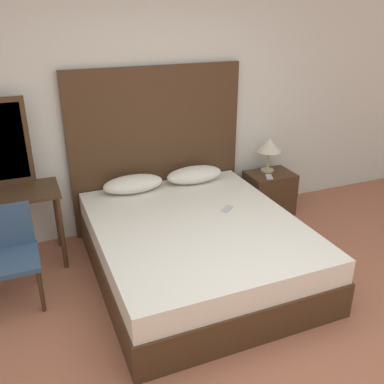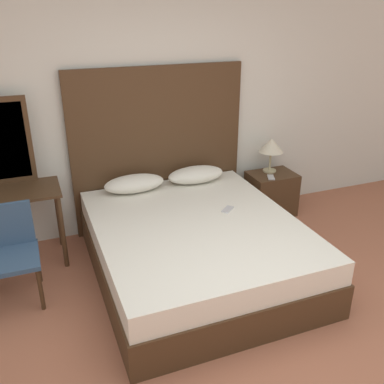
{
  "view_description": "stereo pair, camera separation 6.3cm",
  "coord_description": "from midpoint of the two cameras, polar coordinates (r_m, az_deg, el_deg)",
  "views": [
    {
      "loc": [
        -1.34,
        -1.86,
        2.31
      ],
      "look_at": [
        -0.01,
        1.35,
        0.78
      ],
      "focal_mm": 40.0,
      "sensor_mm": 36.0,
      "label": 1
    },
    {
      "loc": [
        -1.28,
        -1.89,
        2.31
      ],
      "look_at": [
        -0.01,
        1.35,
        0.78
      ],
      "focal_mm": 40.0,
      "sensor_mm": 36.0,
      "label": 2
    }
  ],
  "objects": [
    {
      "name": "table_lamp",
      "position": [
        5.01,
        9.89,
        6.1
      ],
      "size": [
        0.29,
        0.29,
        0.4
      ],
      "color": "tan",
      "rests_on": "nightstand"
    },
    {
      "name": "headboard",
      "position": [
        4.63,
        -5.05,
        5.66
      ],
      "size": [
        1.88,
        0.05,
        1.75
      ],
      "color": "#422B19",
      "rests_on": "ground_plane"
    },
    {
      "name": "phone_on_nightstand",
      "position": [
        4.92,
        9.88,
        2.03
      ],
      "size": [
        0.12,
        0.17,
        0.01
      ],
      "color": "#B7B7BC",
      "rests_on": "nightstand"
    },
    {
      "name": "pillow_left",
      "position": [
        4.44,
        -8.25,
        1.06
      ],
      "size": [
        0.62,
        0.29,
        0.18
      ],
      "color": "silver",
      "rests_on": "bed"
    },
    {
      "name": "nightstand",
      "position": [
        5.14,
        9.87,
        -0.15
      ],
      "size": [
        0.53,
        0.4,
        0.51
      ],
      "color": "#422B19",
      "rests_on": "ground_plane"
    },
    {
      "name": "pillow_right",
      "position": [
        4.63,
        -0.06,
        2.32
      ],
      "size": [
        0.62,
        0.29,
        0.18
      ],
      "color": "silver",
      "rests_on": "bed"
    },
    {
      "name": "vanity_desk",
      "position": [
        4.24,
        -23.92,
        -1.85
      ],
      "size": [
        0.95,
        0.51,
        0.75
      ],
      "color": "#422B19",
      "rests_on": "ground_plane"
    },
    {
      "name": "wall_back",
      "position": [
        4.58,
        -5.42,
        11.6
      ],
      "size": [
        10.0,
        0.06,
        2.7
      ],
      "color": "silver",
      "rests_on": "ground_plane"
    },
    {
      "name": "phone_on_bed",
      "position": [
        4.06,
        4.28,
        -2.28
      ],
      "size": [
        0.16,
        0.15,
        0.01
      ],
      "color": "#B7B7BC",
      "rests_on": "bed"
    },
    {
      "name": "ground_plane",
      "position": [
        3.25,
        9.42,
        -21.89
      ],
      "size": [
        16.0,
        16.0,
        0.0
      ],
      "primitive_type": "plane",
      "color": "#9E5B42"
    },
    {
      "name": "chair",
      "position": [
        3.86,
        -23.53,
        -7.1
      ],
      "size": [
        0.43,
        0.47,
        0.81
      ],
      "color": "#334C6B",
      "rests_on": "ground_plane"
    },
    {
      "name": "bed",
      "position": [
        3.95,
        0.13,
        -7.43
      ],
      "size": [
        1.79,
        2.12,
        0.53
      ],
      "color": "#422B19",
      "rests_on": "ground_plane"
    }
  ]
}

